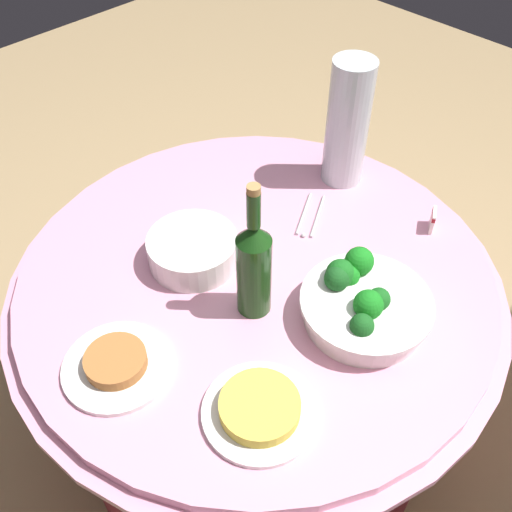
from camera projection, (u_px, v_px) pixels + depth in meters
ground_plane at (256, 427)px, 1.89m from camera, size 6.00×6.00×0.00m
buffet_table at (256, 361)px, 1.62m from camera, size 1.16×1.16×0.74m
broccoli_bowl at (363, 303)px, 1.24m from camera, size 0.28×0.28×0.12m
plate_stack at (193, 250)px, 1.36m from camera, size 0.21×0.21×0.07m
wine_bottle at (254, 266)px, 1.20m from camera, size 0.07×0.07×0.34m
decorative_fruit_vase at (347, 129)px, 1.50m from camera, size 0.11×0.11×0.34m
serving_tongs at (310, 217)px, 1.49m from camera, size 0.16×0.12×0.01m
food_plate_fried_egg at (260, 409)px, 1.09m from camera, size 0.22×0.22×0.04m
food_plate_peanuts at (117, 364)px, 1.17m from camera, size 0.22×0.22×0.04m
label_placard_front at (433, 219)px, 1.44m from camera, size 0.05×0.03×0.05m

